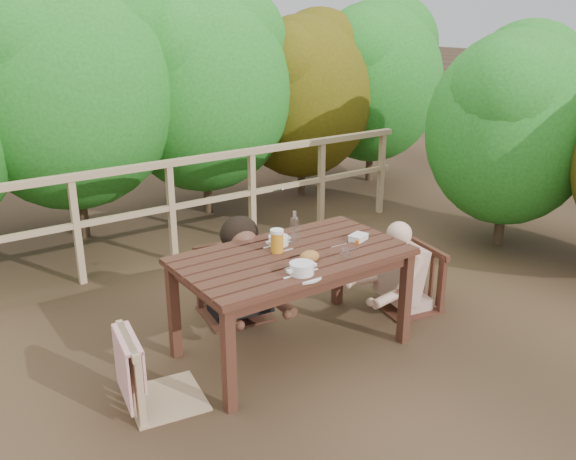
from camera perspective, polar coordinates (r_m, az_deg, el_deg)
ground at (r=4.56m, az=0.36°, el=-10.89°), size 60.00×60.00×0.00m
table at (r=4.38m, az=0.37°, el=-6.76°), size 1.58×0.89×0.73m
chair_left at (r=3.85m, az=-11.69°, el=-9.40°), size 0.54×0.54×0.95m
chair_far at (r=4.82m, az=-5.09°, el=-2.34°), size 0.58×0.58×1.03m
chair_right at (r=5.03m, az=11.17°, el=-2.17°), size 0.55×0.55×0.95m
woman at (r=4.78m, az=-5.26°, el=-0.59°), size 0.63×0.73×1.33m
diner_right at (r=5.00m, az=11.53°, el=-0.52°), size 0.70×0.60×1.25m
railing at (r=5.96m, az=-10.75°, el=1.65°), size 5.60×0.10×1.01m
hedge_row at (r=6.95m, az=-12.66°, el=15.84°), size 6.60×1.60×3.80m
soup_near at (r=3.89m, az=1.28°, el=-3.67°), size 0.27×0.27×0.09m
soup_far at (r=4.36m, az=-0.88°, el=-1.05°), size 0.24×0.24×0.08m
bread_roll at (r=4.09m, az=2.01°, el=-2.50°), size 0.14×0.11×0.08m
beer_glass at (r=4.22m, az=-1.03°, el=-1.10°), size 0.09×0.09×0.18m
bottle at (r=4.37m, az=0.60°, el=0.17°), size 0.06×0.06×0.25m
tumbler at (r=4.15m, az=5.34°, el=-2.27°), size 0.07×0.07×0.08m
butter_tub at (r=4.48m, az=6.54°, el=-0.77°), size 0.16×0.14×0.06m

